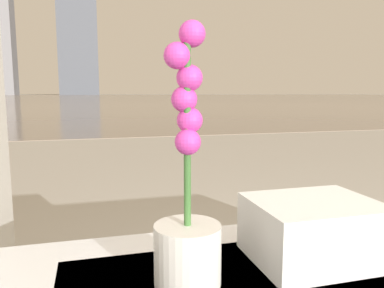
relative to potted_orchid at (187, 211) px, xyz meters
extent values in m
cylinder|color=silver|center=(0.00, 0.00, -0.08)|extent=(0.12, 0.12, 0.11)
cylinder|color=#38662D|center=(0.00, 0.00, 0.14)|extent=(0.01, 0.01, 0.32)
sphere|color=#CC3899|center=(0.01, 0.00, 0.30)|extent=(0.04, 0.04, 0.04)
sphere|color=#CC3899|center=(-0.02, 0.00, 0.26)|extent=(0.04, 0.04, 0.04)
sphere|color=#CC3899|center=(0.01, 0.01, 0.23)|extent=(0.04, 0.04, 0.04)
sphere|color=#CC3899|center=(0.00, 0.01, 0.19)|extent=(0.04, 0.04, 0.04)
sphere|color=#CC3899|center=(0.01, 0.01, 0.16)|extent=(0.04, 0.04, 0.04)
sphere|color=#CC3899|center=(0.00, 0.00, 0.12)|extent=(0.04, 0.04, 0.04)
cube|color=white|center=(0.27, 0.03, -0.11)|extent=(0.24, 0.20, 0.04)
cube|color=white|center=(0.27, 0.03, -0.07)|extent=(0.24, 0.20, 0.04)
cube|color=white|center=(0.27, 0.03, -0.03)|extent=(0.24, 0.20, 0.04)
cube|color=gray|center=(0.54, 61.26, -0.63)|extent=(180.00, 110.00, 0.01)
cube|color=#2D2D33|center=(19.86, 74.03, -0.22)|extent=(2.60, 4.88, 0.81)
cube|color=silver|center=(19.86, 74.03, 0.65)|extent=(1.52, 1.96, 0.93)
camera|label=1|loc=(-0.16, -0.60, 0.20)|focal=35.00mm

